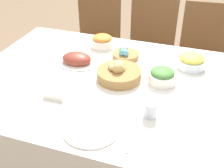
{
  "coord_description": "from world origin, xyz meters",
  "views": [
    {
      "loc": [
        0.41,
        -1.32,
        1.65
      ],
      "look_at": [
        -0.0,
        -0.09,
        0.79
      ],
      "focal_mm": 45.0,
      "sensor_mm": 36.0,
      "label": 1
    }
  ],
  "objects_px": {
    "bread_basket": "(118,73)",
    "spoon": "(131,137)",
    "green_salad_bowl": "(162,76)",
    "fork": "(60,121)",
    "chair_far_center": "(147,49)",
    "pineapple_bowl": "(191,61)",
    "knife": "(125,136)",
    "dinner_plate": "(91,128)",
    "carrot_bowl": "(102,41)",
    "butter_dish": "(56,94)",
    "drinking_cup": "(150,109)",
    "ham_platter": "(77,60)",
    "chair_far_left": "(95,42)",
    "chair_far_right": "(203,57)",
    "egg_basket": "(125,54)"
  },
  "relations": [
    {
      "from": "spoon",
      "to": "drinking_cup",
      "type": "bearing_deg",
      "value": 71.04
    },
    {
      "from": "drinking_cup",
      "to": "knife",
      "type": "bearing_deg",
      "value": -113.0
    },
    {
      "from": "pineapple_bowl",
      "to": "bread_basket",
      "type": "bearing_deg",
      "value": -145.52
    },
    {
      "from": "knife",
      "to": "butter_dish",
      "type": "relative_size",
      "value": 1.64
    },
    {
      "from": "chair_far_left",
      "to": "carrot_bowl",
      "type": "bearing_deg",
      "value": -61.45
    },
    {
      "from": "green_salad_bowl",
      "to": "carrot_bowl",
      "type": "xyz_separation_m",
      "value": [
        -0.49,
        0.34,
        -0.0
      ]
    },
    {
      "from": "chair_far_center",
      "to": "pineapple_bowl",
      "type": "bearing_deg",
      "value": -51.7
    },
    {
      "from": "chair_far_center",
      "to": "green_salad_bowl",
      "type": "distance_m",
      "value": 0.95
    },
    {
      "from": "chair_far_center",
      "to": "green_salad_bowl",
      "type": "xyz_separation_m",
      "value": [
        0.26,
        -0.87,
        0.28
      ]
    },
    {
      "from": "fork",
      "to": "spoon",
      "type": "height_order",
      "value": "same"
    },
    {
      "from": "chair_far_left",
      "to": "bread_basket",
      "type": "distance_m",
      "value": 1.08
    },
    {
      "from": "fork",
      "to": "butter_dish",
      "type": "relative_size",
      "value": 1.64
    },
    {
      "from": "green_salad_bowl",
      "to": "knife",
      "type": "height_order",
      "value": "green_salad_bowl"
    },
    {
      "from": "fork",
      "to": "knife",
      "type": "relative_size",
      "value": 1.0
    },
    {
      "from": "chair_far_center",
      "to": "chair_far_right",
      "type": "xyz_separation_m",
      "value": [
        0.48,
        0.0,
        0.0
      ]
    },
    {
      "from": "egg_basket",
      "to": "fork",
      "type": "xyz_separation_m",
      "value": [
        -0.12,
        -0.72,
        -0.02
      ]
    },
    {
      "from": "carrot_bowl",
      "to": "butter_dish",
      "type": "bearing_deg",
      "value": -92.22
    },
    {
      "from": "bread_basket",
      "to": "drinking_cup",
      "type": "bearing_deg",
      "value": -47.73
    },
    {
      "from": "fork",
      "to": "green_salad_bowl",
      "type": "bearing_deg",
      "value": 55.46
    },
    {
      "from": "chair_far_center",
      "to": "egg_basket",
      "type": "relative_size",
      "value": 5.38
    },
    {
      "from": "bread_basket",
      "to": "spoon",
      "type": "bearing_deg",
      "value": -65.55
    },
    {
      "from": "green_salad_bowl",
      "to": "fork",
      "type": "xyz_separation_m",
      "value": [
        -0.4,
        -0.5,
        -0.04
      ]
    },
    {
      "from": "knife",
      "to": "butter_dish",
      "type": "bearing_deg",
      "value": 163.36
    },
    {
      "from": "chair_far_center",
      "to": "chair_far_right",
      "type": "relative_size",
      "value": 1.0
    },
    {
      "from": "chair_far_center",
      "to": "pineapple_bowl",
      "type": "relative_size",
      "value": 5.29
    },
    {
      "from": "pineapple_bowl",
      "to": "fork",
      "type": "relative_size",
      "value": 0.94
    },
    {
      "from": "egg_basket",
      "to": "drinking_cup",
      "type": "height_order",
      "value": "drinking_cup"
    },
    {
      "from": "egg_basket",
      "to": "spoon",
      "type": "bearing_deg",
      "value": -71.61
    },
    {
      "from": "green_salad_bowl",
      "to": "carrot_bowl",
      "type": "height_order",
      "value": "green_salad_bowl"
    },
    {
      "from": "egg_basket",
      "to": "knife",
      "type": "bearing_deg",
      "value": -73.78
    },
    {
      "from": "knife",
      "to": "dinner_plate",
      "type": "bearing_deg",
      "value": -175.42
    },
    {
      "from": "green_salad_bowl",
      "to": "pineapple_bowl",
      "type": "bearing_deg",
      "value": 58.4
    },
    {
      "from": "carrot_bowl",
      "to": "drinking_cup",
      "type": "bearing_deg",
      "value": -53.13
    },
    {
      "from": "chair_far_left",
      "to": "pineapple_bowl",
      "type": "relative_size",
      "value": 5.29
    },
    {
      "from": "ham_platter",
      "to": "dinner_plate",
      "type": "bearing_deg",
      "value": -59.45
    },
    {
      "from": "knife",
      "to": "chair_far_center",
      "type": "bearing_deg",
      "value": 102.21
    },
    {
      "from": "fork",
      "to": "knife",
      "type": "bearing_deg",
      "value": 4.58
    },
    {
      "from": "fork",
      "to": "knife",
      "type": "height_order",
      "value": "same"
    },
    {
      "from": "knife",
      "to": "drinking_cup",
      "type": "bearing_deg",
      "value": 71.57
    },
    {
      "from": "chair_far_center",
      "to": "carrot_bowl",
      "type": "distance_m",
      "value": 0.65
    },
    {
      "from": "dinner_plate",
      "to": "chair_far_left",
      "type": "bearing_deg",
      "value": 111.07
    },
    {
      "from": "chair_far_center",
      "to": "chair_far_right",
      "type": "distance_m",
      "value": 0.48
    },
    {
      "from": "pineapple_bowl",
      "to": "spoon",
      "type": "bearing_deg",
      "value": -104.62
    },
    {
      "from": "green_salad_bowl",
      "to": "knife",
      "type": "bearing_deg",
      "value": -98.77
    },
    {
      "from": "chair_far_left",
      "to": "dinner_plate",
      "type": "xyz_separation_m",
      "value": [
        0.53,
        -1.37,
        0.24
      ]
    },
    {
      "from": "chair_far_left",
      "to": "bread_basket",
      "type": "xyz_separation_m",
      "value": [
        0.51,
        -0.91,
        0.28
      ]
    },
    {
      "from": "ham_platter",
      "to": "dinner_plate",
      "type": "height_order",
      "value": "ham_platter"
    },
    {
      "from": "drinking_cup",
      "to": "green_salad_bowl",
      "type": "bearing_deg",
      "value": 89.82
    },
    {
      "from": "ham_platter",
      "to": "chair_far_center",
      "type": "bearing_deg",
      "value": 69.41
    },
    {
      "from": "spoon",
      "to": "chair_far_right",
      "type": "bearing_deg",
      "value": 74.2
    }
  ]
}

